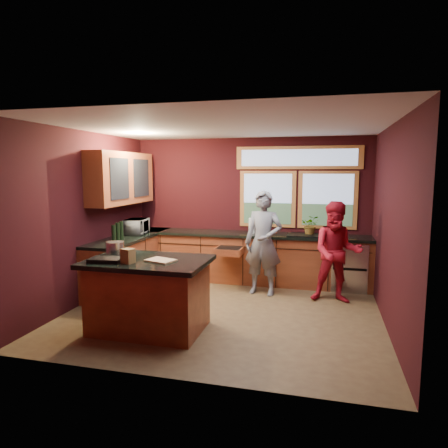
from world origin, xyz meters
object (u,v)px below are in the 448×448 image
at_px(person_red, 337,252).
at_px(person_grey, 263,243).
at_px(stock_pot, 115,248).
at_px(island, 149,294).
at_px(cutting_board, 161,260).

bearing_deg(person_red, person_grey, 171.38).
bearing_deg(person_red, stock_pot, -153.24).
height_order(island, cutting_board, cutting_board).
relative_size(island, person_red, 0.96).
bearing_deg(person_grey, person_red, 1.48).
bearing_deg(island, person_red, 36.38).
xyz_separation_m(person_red, cutting_board, (-2.20, -1.82, 0.15)).
bearing_deg(stock_pot, island, -15.26).
xyz_separation_m(person_red, stock_pot, (-2.95, -1.62, 0.23)).
xyz_separation_m(island, person_grey, (1.21, 1.91, 0.40)).
bearing_deg(stock_pot, cutting_board, -14.93).
height_order(person_grey, cutting_board, person_grey).
bearing_deg(cutting_board, island, 165.96).
height_order(person_red, cutting_board, person_red).
distance_m(island, person_red, 3.00).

